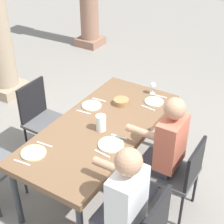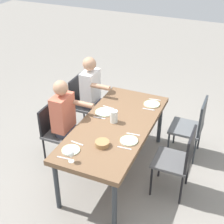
{
  "view_description": "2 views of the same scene",
  "coord_description": "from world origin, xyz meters",
  "px_view_note": "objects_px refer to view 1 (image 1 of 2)",
  "views": [
    {
      "loc": [
        -2.4,
        -1.61,
        2.81
      ],
      "look_at": [
        0.14,
        -0.05,
        0.87
      ],
      "focal_mm": 56.18,
      "sensor_mm": 36.0,
      "label": 1
    },
    {
      "loc": [
        3.22,
        1.34,
        3.1
      ],
      "look_at": [
        -0.08,
        -0.08,
        0.9
      ],
      "focal_mm": 52.2,
      "sensor_mm": 36.0,
      "label": 2
    }
  ],
  "objects_px": {
    "plate_0": "(33,153)",
    "plate_1": "(111,144)",
    "water_pitcher": "(101,124)",
    "bread_basket": "(121,102)",
    "plate_3": "(154,101)",
    "wine_glass_3": "(153,86)",
    "dining_table": "(101,131)",
    "chair_mid_south": "(181,172)",
    "plate_2": "(92,105)",
    "diner_man_white": "(120,207)",
    "diner_woman_green": "(163,151)",
    "chair_mid_north": "(41,116)"
  },
  "relations": [
    {
      "from": "diner_woman_green",
      "to": "plate_3",
      "type": "distance_m",
      "value": 0.76
    },
    {
      "from": "dining_table",
      "to": "water_pitcher",
      "type": "xyz_separation_m",
      "value": [
        -0.06,
        -0.04,
        0.14
      ]
    },
    {
      "from": "plate_2",
      "to": "plate_3",
      "type": "distance_m",
      "value": 0.7
    },
    {
      "from": "plate_1",
      "to": "plate_3",
      "type": "relative_size",
      "value": 1.16
    },
    {
      "from": "chair_mid_north",
      "to": "plate_2",
      "type": "xyz_separation_m",
      "value": [
        0.2,
        -0.58,
        0.23
      ]
    },
    {
      "from": "bread_basket",
      "to": "plate_3",
      "type": "bearing_deg",
      "value": -52.09
    },
    {
      "from": "diner_man_white",
      "to": "plate_1",
      "type": "height_order",
      "value": "diner_man_white"
    },
    {
      "from": "chair_mid_south",
      "to": "plate_0",
      "type": "distance_m",
      "value": 1.39
    },
    {
      "from": "plate_2",
      "to": "dining_table",
      "type": "bearing_deg",
      "value": -132.0
    },
    {
      "from": "plate_1",
      "to": "wine_glass_3",
      "type": "bearing_deg",
      "value": 5.07
    },
    {
      "from": "dining_table",
      "to": "bread_basket",
      "type": "bearing_deg",
      "value": 3.99
    },
    {
      "from": "chair_mid_south",
      "to": "water_pitcher",
      "type": "height_order",
      "value": "water_pitcher"
    },
    {
      "from": "chair_mid_north",
      "to": "water_pitcher",
      "type": "relative_size",
      "value": 5.71
    },
    {
      "from": "water_pitcher",
      "to": "bread_basket",
      "type": "distance_m",
      "value": 0.53
    },
    {
      "from": "wine_glass_3",
      "to": "bread_basket",
      "type": "bearing_deg",
      "value": 153.8
    },
    {
      "from": "plate_3",
      "to": "diner_man_white",
      "type": "bearing_deg",
      "value": -164.14
    },
    {
      "from": "chair_mid_south",
      "to": "diner_man_white",
      "type": "xyz_separation_m",
      "value": [
        -0.82,
        0.19,
        0.19
      ]
    },
    {
      "from": "water_pitcher",
      "to": "bread_basket",
      "type": "xyz_separation_m",
      "value": [
        0.52,
        0.07,
        -0.04
      ]
    },
    {
      "from": "diner_man_white",
      "to": "chair_mid_north",
      "type": "bearing_deg",
      "value": 61.94
    },
    {
      "from": "plate_3",
      "to": "bread_basket",
      "type": "xyz_separation_m",
      "value": [
        -0.23,
        0.29,
        0.02
      ]
    },
    {
      "from": "chair_mid_north",
      "to": "diner_man_white",
      "type": "bearing_deg",
      "value": -118.06
    },
    {
      "from": "diner_man_white",
      "to": "bread_basket",
      "type": "height_order",
      "value": "diner_man_white"
    },
    {
      "from": "chair_mid_north",
      "to": "wine_glass_3",
      "type": "distance_m",
      "value": 1.34
    },
    {
      "from": "dining_table",
      "to": "chair_mid_south",
      "type": "bearing_deg",
      "value": -85.72
    },
    {
      "from": "plate_1",
      "to": "plate_3",
      "type": "bearing_deg",
      "value": -0.29
    },
    {
      "from": "plate_3",
      "to": "water_pitcher",
      "type": "xyz_separation_m",
      "value": [
        -0.75,
        0.22,
        0.07
      ]
    },
    {
      "from": "plate_0",
      "to": "plate_1",
      "type": "relative_size",
      "value": 0.93
    },
    {
      "from": "diner_woman_green",
      "to": "plate_1",
      "type": "height_order",
      "value": "diner_woman_green"
    },
    {
      "from": "diner_man_white",
      "to": "wine_glass_3",
      "type": "xyz_separation_m",
      "value": [
        1.62,
        0.51,
        0.18
      ]
    },
    {
      "from": "chair_mid_north",
      "to": "chair_mid_south",
      "type": "distance_m",
      "value": 1.74
    },
    {
      "from": "dining_table",
      "to": "chair_mid_north",
      "type": "distance_m",
      "value": 0.89
    },
    {
      "from": "plate_3",
      "to": "water_pitcher",
      "type": "relative_size",
      "value": 1.3
    },
    {
      "from": "plate_1",
      "to": "bread_basket",
      "type": "distance_m",
      "value": 0.74
    },
    {
      "from": "plate_3",
      "to": "wine_glass_3",
      "type": "bearing_deg",
      "value": 31.37
    },
    {
      "from": "chair_mid_north",
      "to": "water_pitcher",
      "type": "bearing_deg",
      "value": -97.57
    },
    {
      "from": "dining_table",
      "to": "plate_1",
      "type": "xyz_separation_m",
      "value": [
        -0.22,
        -0.26,
        0.07
      ]
    },
    {
      "from": "chair_mid_south",
      "to": "plate_0",
      "type": "height_order",
      "value": "chair_mid_south"
    },
    {
      "from": "diner_woman_green",
      "to": "wine_glass_3",
      "type": "distance_m",
      "value": 0.97
    },
    {
      "from": "dining_table",
      "to": "water_pitcher",
      "type": "distance_m",
      "value": 0.16
    },
    {
      "from": "water_pitcher",
      "to": "plate_0",
      "type": "bearing_deg",
      "value": 152.85
    },
    {
      "from": "wine_glass_3",
      "to": "bread_basket",
      "type": "relative_size",
      "value": 0.86
    },
    {
      "from": "plate_0",
      "to": "water_pitcher",
      "type": "relative_size",
      "value": 1.41
    },
    {
      "from": "chair_mid_south",
      "to": "plate_2",
      "type": "xyz_separation_m",
      "value": [
        0.2,
        1.15,
        0.27
      ]
    },
    {
      "from": "chair_mid_north",
      "to": "diner_woman_green",
      "type": "bearing_deg",
      "value": -90.11
    },
    {
      "from": "diner_man_white",
      "to": "plate_3",
      "type": "distance_m",
      "value": 1.51
    },
    {
      "from": "chair_mid_south",
      "to": "bread_basket",
      "type": "bearing_deg",
      "value": 65.86
    },
    {
      "from": "chair_mid_south",
      "to": "diner_woman_green",
      "type": "relative_size",
      "value": 0.67
    },
    {
      "from": "diner_man_white",
      "to": "plate_2",
      "type": "relative_size",
      "value": 5.85
    },
    {
      "from": "chair_mid_south",
      "to": "plate_0",
      "type": "bearing_deg",
      "value": 123.2
    },
    {
      "from": "dining_table",
      "to": "plate_0",
      "type": "distance_m",
      "value": 0.74
    }
  ]
}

